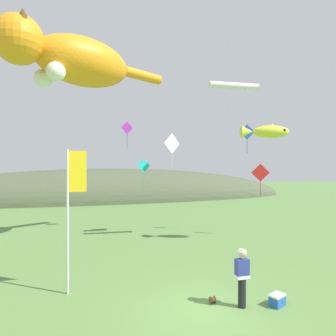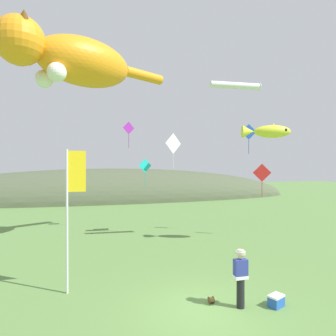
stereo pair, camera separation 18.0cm
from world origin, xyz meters
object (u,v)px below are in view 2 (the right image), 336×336
kite_diamond_violet (129,128)px  kite_diamond_orange (28,39)px  kite_diamond_white (173,144)px  kite_giant_cat (72,60)px  kite_diamond_red (262,173)px  kite_diamond_blue (249,132)px  kite_diamond_teal (145,166)px  festival_attendant (241,276)px  kite_spool (211,300)px  kite_tube_streamer (236,86)px  picnic_cooler (276,301)px  festival_banner_pole (71,199)px  kite_fish_windsock (267,131)px

kite_diamond_violet → kite_diamond_orange: (-6.10, -0.18, 5.15)m
kite_diamond_white → kite_giant_cat: bearing=-167.3°
kite_diamond_red → kite_diamond_blue: kite_diamond_blue is taller
kite_giant_cat → kite_diamond_orange: (-2.64, 3.48, 2.18)m
kite_diamond_teal → kite_diamond_blue: bearing=-14.0°
festival_attendant → kite_spool: bearing=144.8°
kite_diamond_teal → kite_tube_streamer: bearing=-37.8°
picnic_cooler → kite_tube_streamer: kite_tube_streamer is taller
kite_diamond_teal → festival_banner_pole: bearing=-118.8°
kite_diamond_orange → kite_spool: bearing=-57.6°
kite_giant_cat → festival_banner_pole: bearing=-88.8°
kite_diamond_blue → kite_giant_cat: bearing=-177.8°
kite_diamond_white → festival_banner_pole: bearing=-130.0°
kite_tube_streamer → kite_diamond_violet: (-5.14, 5.09, -1.92)m
festival_attendant → kite_diamond_violet: bearing=98.0°
kite_fish_windsock → picnic_cooler: bearing=-122.2°
kite_diamond_teal → kite_diamond_blue: (6.28, -1.57, 2.12)m
kite_fish_windsock → kite_tube_streamer: bearing=157.6°
festival_attendant → kite_fish_windsock: bearing=50.1°
festival_banner_pole → kite_diamond_orange: 12.85m
kite_giant_cat → festival_attendant: bearing=-57.7°
kite_giant_cat → kite_diamond_blue: kite_giant_cat is taller
kite_diamond_teal → kite_diamond_orange: bearing=167.6°
kite_fish_windsock → kite_diamond_orange: bearing=156.5°
festival_banner_pole → kite_diamond_red: (10.73, 4.98, 0.68)m
festival_banner_pole → kite_diamond_violet: kite_diamond_violet is taller
kite_spool → kite_diamond_violet: (-0.90, 11.20, 6.71)m
festival_attendant → kite_diamond_red: size_ratio=0.89×
festival_attendant → kite_diamond_blue: size_ratio=0.95×
kite_spool → kite_diamond_white: bearing=80.5°
kite_fish_windsock → kite_tube_streamer: size_ratio=0.93×
kite_spool → kite_tube_streamer: 11.39m
kite_diamond_white → festival_attendant: bearing=-94.5°
kite_diamond_teal → kite_diamond_blue: 6.82m
picnic_cooler → kite_diamond_teal: 11.25m
kite_diamond_teal → picnic_cooler: bearing=-79.1°
festival_banner_pole → kite_giant_cat: 8.58m
kite_giant_cat → kite_diamond_teal: size_ratio=5.04×
picnic_cooler → kite_diamond_violet: size_ratio=0.33×
kite_diamond_red → kite_diamond_violet: 8.98m
kite_spool → kite_fish_windsock: 10.02m
festival_banner_pole → kite_diamond_orange: kite_diamond_orange is taller
kite_fish_windsock → kite_diamond_blue: (0.38, 2.46, 0.23)m
picnic_cooler → kite_diamond_red: bearing=59.1°
kite_giant_cat → kite_diamond_violet: bearing=46.6°
kite_spool → picnic_cooler: 1.98m
kite_spool → kite_diamond_orange: kite_diamond_orange is taller
picnic_cooler → kite_diamond_red: 9.79m
kite_spool → kite_giant_cat: 13.02m
festival_banner_pole → picnic_cooler: bearing=-24.7°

